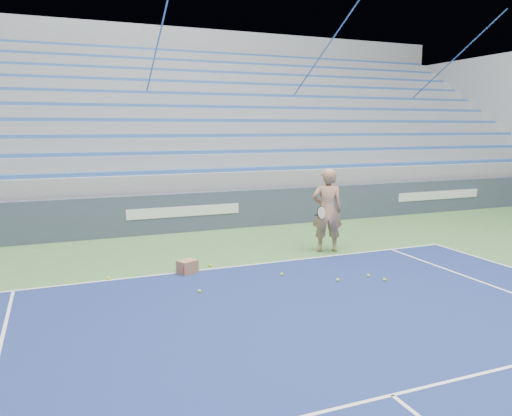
# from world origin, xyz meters

# --- Properties ---
(sponsor_barrier) EXTENTS (30.00, 0.32, 1.10)m
(sponsor_barrier) POSITION_xyz_m (0.00, 15.88, 0.55)
(sponsor_barrier) COLOR #384356
(sponsor_barrier) RESTS_ON ground
(bleachers) EXTENTS (31.00, 9.15, 7.30)m
(bleachers) POSITION_xyz_m (0.00, 21.60, 2.36)
(bleachers) COLOR #909498
(bleachers) RESTS_ON ground
(tennis_player) EXTENTS (1.03, 0.96, 1.98)m
(tennis_player) POSITION_xyz_m (2.59, 12.33, 0.99)
(tennis_player) COLOR tan
(tennis_player) RESTS_ON ground
(ball_box) EXTENTS (0.45, 0.41, 0.28)m
(ball_box) POSITION_xyz_m (-0.93, 11.80, 0.14)
(ball_box) COLOR #966948
(ball_box) RESTS_ON ground
(tennis_ball_0) EXTENTS (0.07, 0.07, 0.07)m
(tennis_ball_0) POSITION_xyz_m (0.77, 10.93, 0.03)
(tennis_ball_0) COLOR #B6E52F
(tennis_ball_0) RESTS_ON ground
(tennis_ball_1) EXTENTS (0.07, 0.07, 0.07)m
(tennis_ball_1) POSITION_xyz_m (-2.46, 11.96, 0.03)
(tennis_ball_1) COLOR #B6E52F
(tennis_ball_1) RESTS_ON ground
(tennis_ball_2) EXTENTS (0.07, 0.07, 0.07)m
(tennis_ball_2) POSITION_xyz_m (2.32, 10.21, 0.03)
(tennis_ball_2) COLOR #B6E52F
(tennis_ball_2) RESTS_ON ground
(tennis_ball_3) EXTENTS (0.07, 0.07, 0.07)m
(tennis_ball_3) POSITION_xyz_m (2.45, 9.87, 0.03)
(tennis_ball_3) COLOR #B6E52F
(tennis_ball_3) RESTS_ON ground
(tennis_ball_4) EXTENTS (0.07, 0.07, 0.07)m
(tennis_ball_4) POSITION_xyz_m (1.60, 10.19, 0.03)
(tennis_ball_4) COLOR #B6E52F
(tennis_ball_4) RESTS_ON ground
(tennis_ball_5) EXTENTS (0.07, 0.07, 0.07)m
(tennis_ball_5) POSITION_xyz_m (-0.37, 12.09, 0.03)
(tennis_ball_5) COLOR #B6E52F
(tennis_ball_5) RESTS_ON ground
(tennis_ball_6) EXTENTS (0.07, 0.07, 0.07)m
(tennis_ball_6) POSITION_xyz_m (-1.03, 10.54, 0.03)
(tennis_ball_6) COLOR #B6E52F
(tennis_ball_6) RESTS_ON ground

